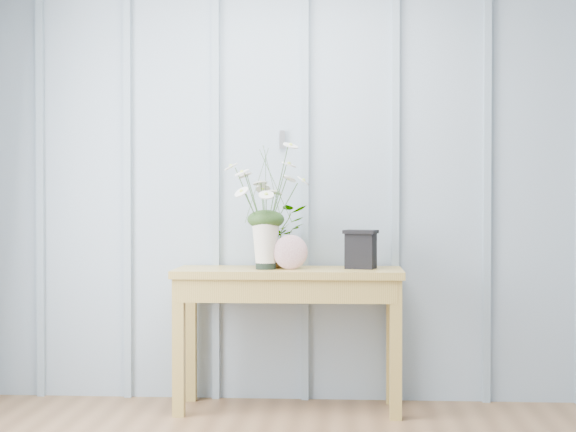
# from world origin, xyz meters

# --- Properties ---
(sideboard) EXTENTS (1.20, 0.45, 0.75)m
(sideboard) POSITION_xyz_m (-0.33, 1.99, 0.64)
(sideboard) COLOR #A2863D
(sideboard) RESTS_ON ground
(daisy_vase) EXTENTS (0.48, 0.36, 0.67)m
(daisy_vase) POSITION_xyz_m (-0.44, 1.95, 1.17)
(daisy_vase) COLOR black
(daisy_vase) RESTS_ON sideboard
(spider_plant) EXTENTS (0.40, 0.39, 0.34)m
(spider_plant) POSITION_xyz_m (-0.40, 2.11, 0.92)
(spider_plant) COLOR #1A3513
(spider_plant) RESTS_ON sideboard
(felt_disc_vessel) EXTENTS (0.19, 0.08, 0.18)m
(felt_disc_vessel) POSITION_xyz_m (-0.31, 1.94, 0.84)
(felt_disc_vessel) COLOR #944968
(felt_disc_vessel) RESTS_ON sideboard
(carved_box) EXTENTS (0.20, 0.17, 0.20)m
(carved_box) POSITION_xyz_m (0.05, 2.01, 0.86)
(carved_box) COLOR black
(carved_box) RESTS_ON sideboard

